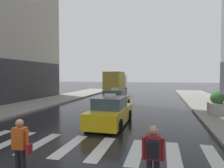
{
  "coord_description": "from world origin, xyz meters",
  "views": [
    {
      "loc": [
        3.62,
        -4.65,
        2.87
      ],
      "look_at": [
        0.56,
        8.0,
        2.31
      ],
      "focal_mm": 33.2,
      "sensor_mm": 36.0,
      "label": 1
    }
  ],
  "objects_px": {
    "box_truck": "(116,82)",
    "pedestrian_with_handbag": "(20,145)",
    "taxi_second": "(115,100)",
    "pedestrian_with_backpack": "(153,153)",
    "taxi_lead": "(110,112)",
    "planter_mid_block": "(217,104)"
  },
  "relations": [
    {
      "from": "box_truck",
      "to": "pedestrian_with_handbag",
      "type": "relative_size",
      "value": 4.59
    },
    {
      "from": "taxi_second",
      "to": "pedestrian_with_backpack",
      "type": "height_order",
      "value": "taxi_second"
    },
    {
      "from": "box_truck",
      "to": "pedestrian_with_backpack",
      "type": "height_order",
      "value": "box_truck"
    },
    {
      "from": "taxi_lead",
      "to": "planter_mid_block",
      "type": "xyz_separation_m",
      "value": [
        6.59,
        3.96,
        0.15
      ]
    },
    {
      "from": "box_truck",
      "to": "planter_mid_block",
      "type": "bearing_deg",
      "value": -53.76
    },
    {
      "from": "taxi_lead",
      "to": "taxi_second",
      "type": "distance_m",
      "value": 5.77
    },
    {
      "from": "taxi_lead",
      "to": "box_truck",
      "type": "height_order",
      "value": "box_truck"
    },
    {
      "from": "pedestrian_with_backpack",
      "to": "box_truck",
      "type": "bearing_deg",
      "value": 104.63
    },
    {
      "from": "taxi_second",
      "to": "pedestrian_with_handbag",
      "type": "distance_m",
      "value": 12.27
    },
    {
      "from": "taxi_lead",
      "to": "taxi_second",
      "type": "relative_size",
      "value": 1.0
    },
    {
      "from": "taxi_lead",
      "to": "planter_mid_block",
      "type": "relative_size",
      "value": 2.86
    },
    {
      "from": "pedestrian_with_backpack",
      "to": "planter_mid_block",
      "type": "relative_size",
      "value": 1.03
    },
    {
      "from": "taxi_lead",
      "to": "pedestrian_with_handbag",
      "type": "relative_size",
      "value": 2.77
    },
    {
      "from": "box_truck",
      "to": "pedestrian_with_handbag",
      "type": "distance_m",
      "value": 24.74
    },
    {
      "from": "pedestrian_with_backpack",
      "to": "pedestrian_with_handbag",
      "type": "relative_size",
      "value": 1.0
    },
    {
      "from": "taxi_second",
      "to": "box_truck",
      "type": "height_order",
      "value": "box_truck"
    },
    {
      "from": "taxi_second",
      "to": "pedestrian_with_backpack",
      "type": "relative_size",
      "value": 2.77
    },
    {
      "from": "taxi_lead",
      "to": "planter_mid_block",
      "type": "bearing_deg",
      "value": 31.0
    },
    {
      "from": "taxi_lead",
      "to": "pedestrian_with_backpack",
      "type": "relative_size",
      "value": 2.77
    },
    {
      "from": "planter_mid_block",
      "to": "pedestrian_with_handbag",
      "type": "bearing_deg",
      "value": -125.5
    },
    {
      "from": "box_truck",
      "to": "planter_mid_block",
      "type": "height_order",
      "value": "box_truck"
    },
    {
      "from": "taxi_second",
      "to": "pedestrian_with_handbag",
      "type": "height_order",
      "value": "taxi_second"
    }
  ]
}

